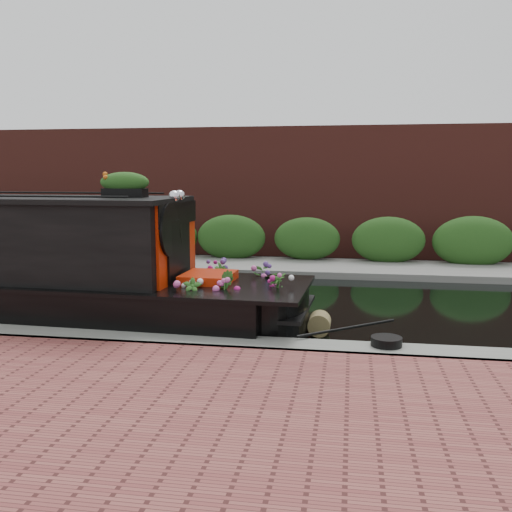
# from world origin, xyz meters

# --- Properties ---
(ground) EXTENTS (80.00, 80.00, 0.00)m
(ground) POSITION_xyz_m (0.00, 0.00, 0.00)
(ground) COLOR black
(ground) RESTS_ON ground
(near_bank_coping) EXTENTS (40.00, 0.60, 0.50)m
(near_bank_coping) POSITION_xyz_m (0.00, -3.30, 0.00)
(near_bank_coping) COLOR slate
(near_bank_coping) RESTS_ON ground
(far_bank_path) EXTENTS (40.00, 2.40, 0.34)m
(far_bank_path) POSITION_xyz_m (0.00, 4.20, 0.00)
(far_bank_path) COLOR slate
(far_bank_path) RESTS_ON ground
(far_hedge) EXTENTS (40.00, 1.10, 2.80)m
(far_hedge) POSITION_xyz_m (0.00, 5.10, 0.00)
(far_hedge) COLOR #234C19
(far_hedge) RESTS_ON ground
(far_brick_wall) EXTENTS (40.00, 1.00, 8.00)m
(far_brick_wall) POSITION_xyz_m (0.00, 7.20, 0.00)
(far_brick_wall) COLOR #5D261F
(far_brick_wall) RESTS_ON ground
(rope_fender) EXTENTS (0.36, 0.41, 0.36)m
(rope_fender) POSITION_xyz_m (2.87, -1.90, 0.18)
(rope_fender) COLOR olive
(rope_fender) RESTS_ON ground
(coiled_mooring_rope) EXTENTS (0.42, 0.42, 0.12)m
(coiled_mooring_rope) POSITION_xyz_m (3.84, -3.17, 0.31)
(coiled_mooring_rope) COLOR black
(coiled_mooring_rope) RESTS_ON near_bank_coping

